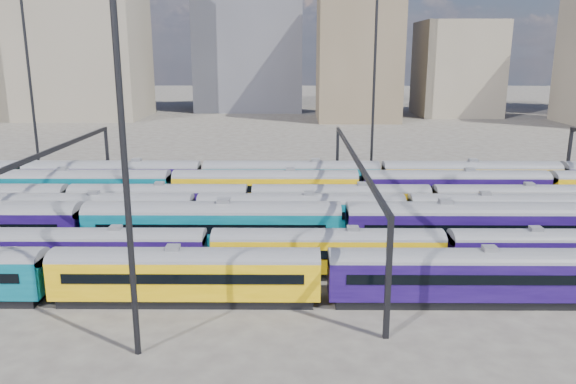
{
  "coord_description": "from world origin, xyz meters",
  "views": [
    {
      "loc": [
        4.13,
        -51.89,
        17.38
      ],
      "look_at": [
        3.69,
        5.58,
        3.0
      ],
      "focal_mm": 35.0,
      "sensor_mm": 36.0,
      "label": 1
    }
  ],
  "objects_px": {
    "rake_0": "(186,270)",
    "mast_2": "(121,118)",
    "rake_2": "(83,222)",
    "rake_1": "(327,247)"
  },
  "relations": [
    {
      "from": "rake_0",
      "to": "rake_1",
      "type": "bearing_deg",
      "value": 25.97
    },
    {
      "from": "rake_0",
      "to": "rake_2",
      "type": "relative_size",
      "value": 0.71
    },
    {
      "from": "rake_1",
      "to": "rake_2",
      "type": "xyz_separation_m",
      "value": [
        -21.11,
        5.0,
        0.54
      ]
    },
    {
      "from": "rake_0",
      "to": "mast_2",
      "type": "xyz_separation_m",
      "value": [
        -1.65,
        -7.0,
        11.47
      ]
    },
    {
      "from": "rake_1",
      "to": "rake_0",
      "type": "bearing_deg",
      "value": -154.03
    },
    {
      "from": "mast_2",
      "to": "rake_2",
      "type": "bearing_deg",
      "value": 118.39
    },
    {
      "from": "rake_1",
      "to": "mast_2",
      "type": "relative_size",
      "value": 3.64
    },
    {
      "from": "rake_1",
      "to": "mast_2",
      "type": "height_order",
      "value": "mast_2"
    },
    {
      "from": "rake_0",
      "to": "rake_2",
      "type": "xyz_separation_m",
      "value": [
        -10.84,
        10.0,
        0.44
      ]
    },
    {
      "from": "rake_1",
      "to": "mast_2",
      "type": "bearing_deg",
      "value": -134.81
    }
  ]
}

